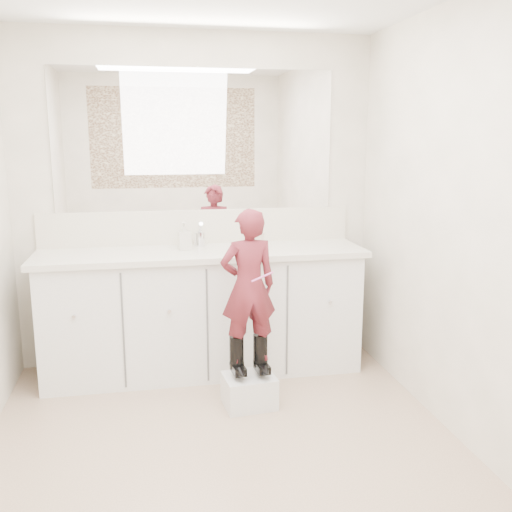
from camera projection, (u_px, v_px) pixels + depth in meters
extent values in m
plane|color=#8F745D|center=(229.00, 461.00, 2.99)|extent=(3.00, 3.00, 0.00)
plane|color=#BCB5A0|center=(197.00, 201.00, 4.18)|extent=(2.60, 0.00, 2.60)
plane|color=#BCB5A0|center=(320.00, 344.00, 1.30)|extent=(2.60, 0.00, 2.60)
plane|color=#BCB5A0|center=(472.00, 227.00, 2.99)|extent=(0.00, 3.00, 3.00)
cube|color=silver|center=(203.00, 314.00, 4.08)|extent=(2.20, 0.55, 0.85)
cube|color=beige|center=(202.00, 253.00, 3.97)|extent=(2.28, 0.58, 0.04)
cube|color=beige|center=(198.00, 227.00, 4.21)|extent=(2.28, 0.03, 0.25)
cube|color=white|center=(196.00, 140.00, 4.08)|extent=(2.00, 0.02, 1.00)
cube|color=#472819|center=(323.00, 144.00, 1.22)|extent=(2.00, 0.01, 1.20)
cylinder|color=silver|center=(200.00, 239.00, 4.12)|extent=(0.08, 0.08, 0.10)
imported|color=beige|center=(257.00, 239.00, 4.10)|extent=(0.14, 0.14, 0.10)
imported|color=beige|center=(184.00, 236.00, 3.98)|extent=(0.10, 0.10, 0.19)
cube|color=silver|center=(249.00, 391.00, 3.59)|extent=(0.34, 0.29, 0.20)
imported|color=#9A2F3E|center=(248.00, 286.00, 3.47)|extent=(0.37, 0.26, 0.95)
cylinder|color=#E559AF|center=(262.00, 277.00, 3.39)|extent=(0.14, 0.02, 0.06)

